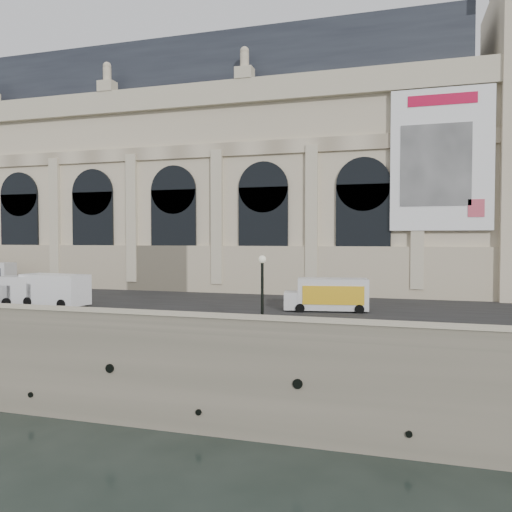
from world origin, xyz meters
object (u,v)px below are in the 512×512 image
Objects in this scene: lamp_right at (262,294)px; van_c at (28,290)px; van_b at (52,290)px; box_truck at (328,295)px.

van_c is at bearing 164.31° from lamp_right.
van_b is 2.40m from van_c.
van_b is 21.30m from lamp_right.
lamp_right reaches higher than van_b.
van_b reaches higher than box_truck.
lamp_right is at bearing -17.37° from van_b.
lamp_right is at bearing -105.18° from box_truck.
van_b is at bearing -0.61° from van_c.
van_b is 1.35× the size of lamp_right.
lamp_right is (20.31, -6.35, 0.96)m from van_b.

